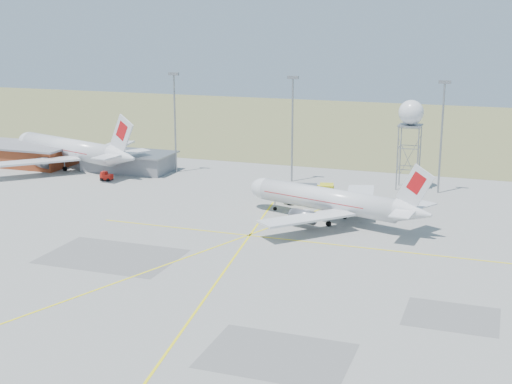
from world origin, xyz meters
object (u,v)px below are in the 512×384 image
(fire_truck, at_px, (310,194))
(airliner_main, at_px, (330,201))
(baggage_tug, at_px, (106,177))
(airliner_far, at_px, (71,149))
(radar_tower, at_px, (410,139))

(fire_truck, bearing_deg, airliner_main, -70.73)
(fire_truck, relative_size, baggage_tug, 3.92)
(airliner_far, height_order, fire_truck, airliner_far)
(airliner_main, bearing_deg, baggage_tug, 1.81)
(fire_truck, bearing_deg, radar_tower, 36.75)
(radar_tower, xyz_separation_m, baggage_tug, (-56.79, -13.27, -8.66))
(airliner_main, height_order, airliner_far, airliner_far)
(radar_tower, bearing_deg, airliner_main, -107.85)
(fire_truck, height_order, baggage_tug, fire_truck)
(airliner_main, bearing_deg, airliner_far, -2.04)
(baggage_tug, bearing_deg, fire_truck, -6.49)
(radar_tower, distance_m, fire_truck, 23.44)
(radar_tower, distance_m, baggage_tug, 58.96)
(airliner_far, distance_m, radar_tower, 70.46)
(radar_tower, relative_size, baggage_tug, 7.12)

